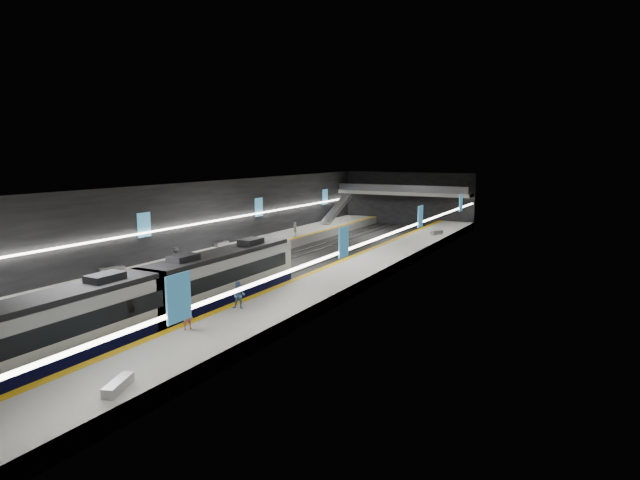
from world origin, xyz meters
The scene contains 26 objects.
ground centered at (0.00, 0.00, 0.00)m, with size 70.00×70.00×0.00m, color black.
ceiling centered at (0.00, 0.00, 8.00)m, with size 20.00×70.00×0.04m, color beige.
wall_left centered at (-10.00, 0.00, 4.00)m, with size 0.04×70.00×8.00m, color black.
wall_right centered at (10.00, 0.00, 4.00)m, with size 0.04×70.00×8.00m, color black.
wall_back centered at (0.00, 35.00, 4.00)m, with size 20.00×0.04×8.00m, color black.
platform_left centered at (-7.50, 0.00, 0.50)m, with size 5.00×70.00×1.00m, color slate.
tile_surface_left centered at (-7.50, 0.00, 1.01)m, with size 5.00×70.00×0.02m, color #B0B0AB.
tactile_strip_left centered at (-5.30, 0.00, 1.02)m, with size 0.60×70.00×0.02m, color #DAA40B.
platform_right centered at (7.50, 0.00, 0.50)m, with size 5.00×70.00×1.00m, color slate.
tile_surface_right centered at (7.50, 0.00, 1.01)m, with size 5.00×70.00×0.02m, color #B0B0AB.
tactile_strip_right centered at (5.30, 0.00, 1.02)m, with size 0.60×70.00×0.02m, color #DAA40B.
rails centered at (0.00, 0.00, 0.06)m, with size 6.52×70.00×0.12m.
train centered at (2.50, -19.67, 2.20)m, with size 2.69×28.71×3.60m.
ad_posters centered at (0.00, 1.00, 4.50)m, with size 19.94×53.50×2.20m.
cove_light_left centered at (-9.80, 0.00, 3.80)m, with size 0.25×68.60×0.12m, color white.
cove_light_right centered at (9.80, 0.00, 3.80)m, with size 0.25×68.60×0.12m, color white.
mezzanine_bridge centered at (0.00, 32.93, 5.04)m, with size 20.00×3.00×1.50m.
escalator centered at (-7.50, 26.00, 2.90)m, with size 1.20×8.00×0.60m, color #99999E.
bench_left_near centered at (-9.38, -12.27, 1.25)m, with size 0.57×2.06×0.50m, color #99999E.
bench_left_far centered at (-9.50, 2.34, 1.23)m, with size 0.52×1.86×0.45m, color #99999E.
bench_right_near centered at (8.93, -27.73, 1.23)m, with size 0.53×1.90×0.46m, color #99999E.
bench_right_far centered at (8.51, 21.24, 1.23)m, with size 0.52×1.88×0.46m, color #99999E.
passenger_right_a centered at (6.12, -20.32, 1.91)m, with size 0.66×0.44×1.82m, color #B56043.
passenger_right_b centered at (6.20, -15.67, 1.89)m, with size 0.86×0.67×1.78m, color teal.
passenger_left_a centered at (-5.72, 11.35, 1.89)m, with size 1.05×0.44×1.79m, color silver.
passenger_left_b centered at (-6.14, -8.18, 1.90)m, with size 1.16×0.67×1.80m, color #45444C.
Camera 1 is at (26.38, -42.36, 10.89)m, focal length 30.00 mm.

